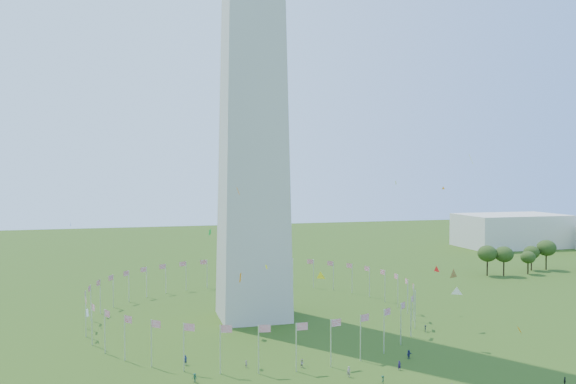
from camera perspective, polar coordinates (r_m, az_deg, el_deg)
name	(u,v)px	position (r m, az deg, el deg)	size (l,w,h in m)	color
flag_ring	(253,300)	(144.57, -3.56, -10.86)	(80.24, 80.24, 9.00)	silver
gov_building_east_a	(511,230)	(298.62, 21.71, -3.65)	(50.00, 30.00, 16.00)	beige
crowd	(362,382)	(102.07, 7.49, -18.56)	(64.00, 48.48, 1.98)	maroon
kites_aloft	(344,262)	(122.00, 5.68, -7.11)	(94.46, 75.34, 35.37)	yellow
tree_line_east	(534,259)	(225.08, 23.71, -6.28)	(53.28, 15.38, 11.07)	#314C19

